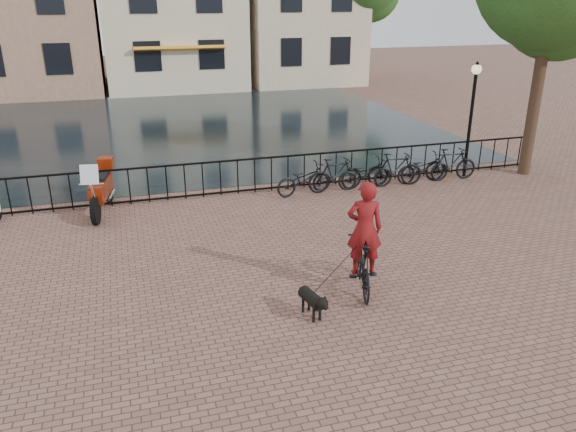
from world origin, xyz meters
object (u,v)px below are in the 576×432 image
object	(u,v)px
dog	(312,302)
motorcycle	(100,183)
cyclist	(364,243)
lamp_post	(473,101)

from	to	relation	value
dog	motorcycle	distance (m)	7.41
cyclist	motorcycle	size ratio (longest dim) A/B	1.12
lamp_post	cyclist	xyz separation A→B (m)	(-6.07, -5.83, -1.40)
cyclist	lamp_post	bearing A→B (deg)	-120.08
dog	motorcycle	size ratio (longest dim) A/B	0.38
lamp_post	cyclist	world-z (taller)	lamp_post
lamp_post	motorcycle	world-z (taller)	lamp_post
dog	motorcycle	world-z (taller)	motorcycle
lamp_post	cyclist	distance (m)	8.53
cyclist	dog	bearing A→B (deg)	43.17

